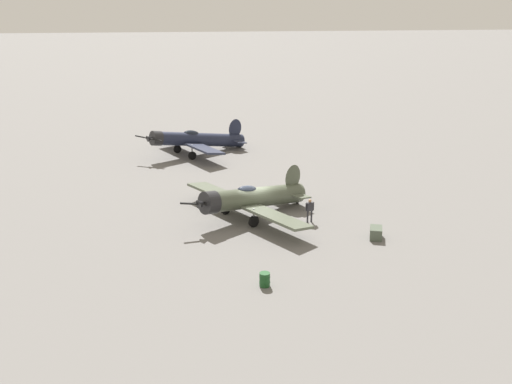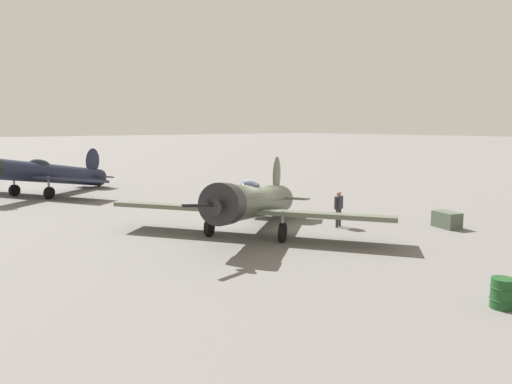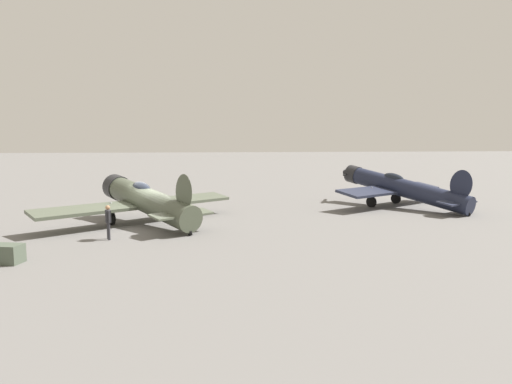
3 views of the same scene
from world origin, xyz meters
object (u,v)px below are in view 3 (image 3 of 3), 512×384
object	(u,v)px
airplane_foreground	(145,200)
ground_crew_mechanic	(108,219)
equipment_crate	(6,254)
airplane_mid_apron	(399,187)

from	to	relation	value
airplane_foreground	ground_crew_mechanic	size ratio (longest dim) A/B	6.59
airplane_foreground	ground_crew_mechanic	bearing A→B (deg)	126.71
equipment_crate	ground_crew_mechanic	bearing A→B (deg)	-41.25
equipment_crate	airplane_mid_apron	bearing A→B (deg)	-63.27
airplane_foreground	equipment_crate	distance (m)	9.24
equipment_crate	airplane_foreground	bearing A→B (deg)	-31.59
airplane_foreground	ground_crew_mechanic	distance (m)	4.30
ground_crew_mechanic	airplane_mid_apron	bearing A→B (deg)	-174.28
ground_crew_mechanic	equipment_crate	world-z (taller)	ground_crew_mechanic
airplane_mid_apron	ground_crew_mechanic	bearing A→B (deg)	83.24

